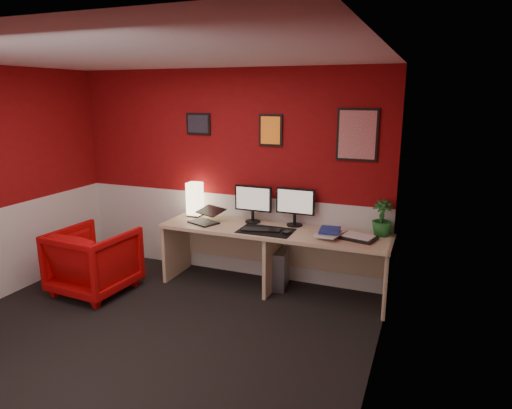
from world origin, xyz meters
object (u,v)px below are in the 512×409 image
Objects in this scene: desk at (273,260)px; monitor_right at (295,201)px; potted_plant at (382,218)px; laptop at (203,214)px; shoji_lamp at (195,200)px; pc_tower at (279,267)px; armchair at (94,260)px; monitor_left at (253,198)px; zen_tray at (358,238)px.

desk is 0.72m from monitor_right.
laptop is at bearing -172.06° from potted_plant.
pc_tower is (1.11, -0.04, -0.70)m from shoji_lamp.
desk reaches higher than pc_tower.
armchair is (-2.05, -1.00, -0.65)m from monitor_right.
monitor_left reaches higher than shoji_lamp.
pc_tower is at bearing 36.89° from laptop.
armchair is (-1.03, -0.71, -0.47)m from laptop.
shoji_lamp is 0.89× the size of pc_tower.
monitor_left is 1.29× the size of pc_tower.
monitor_left reaches higher than armchair.
zen_tray is at bearing -0.37° from desk.
zen_tray reaches higher than desk.
laptop is (-0.84, -0.07, 0.47)m from desk.
monitor_right is at bearing 162.98° from zen_tray.
potted_plant is (2.24, 0.03, -0.01)m from shoji_lamp.
potted_plant is at bearing 1.11° from monitor_left.
monitor_right reaches higher than potted_plant.
monitor_left is 1.00× the size of monitor_right.
zen_tray is 0.35m from potted_plant.
monitor_right is at bearing 39.06° from laptop.
potted_plant is at bearing -5.14° from pc_tower.
pc_tower is at bearing 170.50° from zen_tray.
armchair is at bearing -157.47° from desk.
monitor_left is (0.52, 0.25, 0.18)m from laptop.
desk is at bearing -128.10° from monitor_right.
shoji_lamp is 0.49× the size of armchair.
shoji_lamp is 2.05m from zen_tray.
monitor_left reaches higher than zen_tray.
shoji_lamp is at bearing 169.75° from pc_tower.
laptop is (0.25, -0.25, -0.09)m from shoji_lamp.
monitor_right is at bearing 18.88° from pc_tower.
monitor_right is at bearing 51.90° from desk.
potted_plant reaches higher than armchair.
monitor_left is 1.66× the size of zen_tray.
shoji_lamp is 0.69× the size of monitor_right.
shoji_lamp is 1.32m from pc_tower.
potted_plant is 3.22m from armchair.
pc_tower is (0.87, 0.21, -0.61)m from laptop.
monitor_left is at bearing -174.79° from monitor_right.
laptop is 0.57× the size of monitor_right.
zen_tray is at bearing 24.93° from laptop.
monitor_right is (0.18, 0.23, 0.66)m from desk.
zen_tray is 0.78× the size of pc_tower.
shoji_lamp is 1.21× the size of laptop.
potted_plant is at bearing -158.06° from armchair.
desk is 6.73× the size of potted_plant.
shoji_lamp is at bearing 157.50° from laptop.
zen_tray is (0.76, -0.23, -0.28)m from monitor_right.
zen_tray is 0.91× the size of potted_plant.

